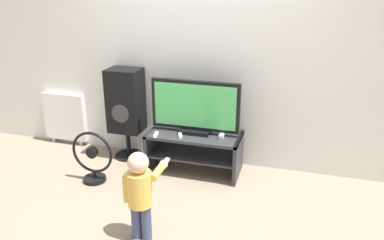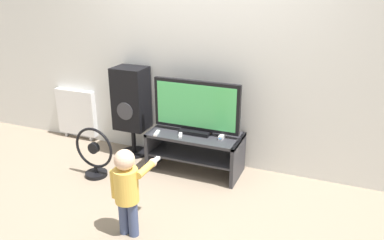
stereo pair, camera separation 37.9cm
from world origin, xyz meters
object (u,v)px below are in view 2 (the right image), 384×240
Objects in this scene: game_console at (222,136)px; floor_fan at (94,155)px; television at (196,108)px; remote_secondary at (180,135)px; radiator at (76,113)px; speaker_tower at (131,100)px; child at (127,186)px; remote_primary at (157,133)px.

floor_fan is at bearing -157.32° from game_console.
television reaches higher than floor_fan.
remote_secondary is 0.20× the size of radiator.
remote_secondary is (-0.12, -0.14, -0.27)m from television.
game_console is at bearing -6.13° from speaker_tower.
television is 1.27m from child.
game_console is at bearing 22.68° from floor_fan.
floor_fan is at bearing -149.95° from television.
radiator is at bearing 173.07° from game_console.
speaker_tower is at bearing -7.91° from radiator.
speaker_tower reaches higher than floor_fan.
radiator is (-0.82, 0.76, 0.11)m from floor_fan.
floor_fan is 1.13m from radiator.
television is at bearing 175.43° from game_console.
television reaches higher than child.
floor_fan reaches higher than game_console.
remote_secondary is at bearing 26.06° from floor_fan.
floor_fan is at bearing -98.02° from speaker_tower.
game_console is at bearing 72.18° from child.
floor_fan is at bearing -42.84° from radiator.
remote_secondary is at bearing -164.32° from game_console.
floor_fan is (-0.81, -0.40, -0.20)m from remote_secondary.
television is 6.98× the size of remote_primary.
game_console is 1.21× the size of remote_secondary.
television reaches higher than game_console.
remote_primary is 0.18× the size of child.
television reaches higher than radiator.
game_console is 1.35m from floor_fan.
game_console is 0.15× the size of speaker_tower.
speaker_tower reaches higher than remote_primary.
child reaches higher than floor_fan.
television is at bearing 49.88° from remote_secondary.
speaker_tower reaches higher than child.
game_console reaches higher than remote_primary.
television is 1.71× the size of floor_fan.
radiator is (-1.75, 0.22, -0.36)m from television.
child is 0.72× the size of speaker_tower.
television is 0.89× the size of speaker_tower.
radiator is at bearing 138.70° from child.
child is at bearing -107.82° from game_console.
speaker_tower is 1.91× the size of floor_fan.
remote_primary is 0.13× the size of speaker_tower.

